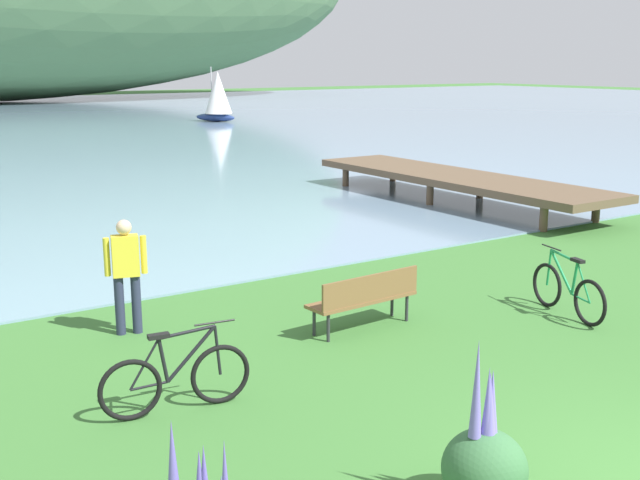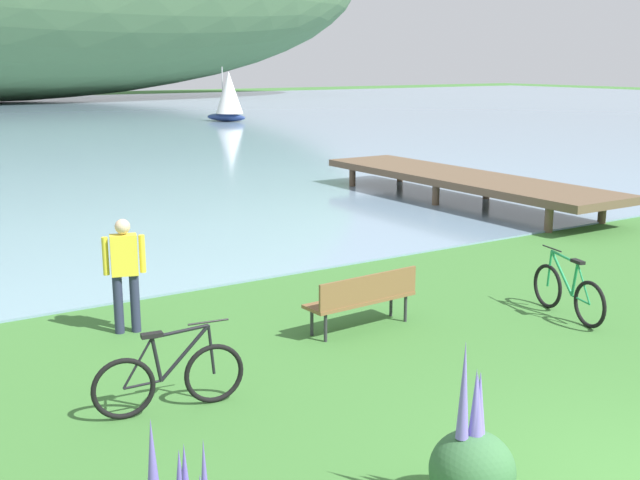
% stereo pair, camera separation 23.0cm
% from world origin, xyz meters
% --- Properties ---
extents(park_bench_near_camera, '(1.82, 0.58, 0.88)m').
position_xyz_m(park_bench_near_camera, '(0.35, 5.39, 0.52)').
color(park_bench_near_camera, brown).
rests_on(park_bench_near_camera, ground).
extents(bicycle_leaning_near_bench, '(0.45, 1.74, 1.01)m').
position_xyz_m(bicycle_leaning_near_bench, '(3.39, 4.15, 0.40)').
color(bicycle_leaning_near_bench, black).
rests_on(bicycle_leaning_near_bench, ground).
extents(bicycle_beside_path, '(1.76, 0.31, 1.01)m').
position_xyz_m(bicycle_beside_path, '(-3.15, 4.32, 0.40)').
color(bicycle_beside_path, black).
rests_on(bicycle_beside_path, ground).
extents(person_at_shoreline, '(0.59, 0.32, 1.71)m').
position_xyz_m(person_at_shoreline, '(-2.65, 7.18, 0.98)').
color(person_at_shoreline, '#282D47').
rests_on(person_at_shoreline, ground).
extents(echium_bush_far_cluster, '(0.77, 0.77, 1.60)m').
position_xyz_m(echium_bush_far_cluster, '(-1.66, 0.96, 0.42)').
color(echium_bush_far_cluster, '#386B3D').
rests_on(echium_bush_far_cluster, ground).
extents(sailboat_nearest_to_shore, '(2.41, 3.03, 3.51)m').
position_xyz_m(sailboat_nearest_to_shore, '(17.00, 43.45, 1.69)').
color(sailboat_nearest_to_shore, navy).
rests_on(sailboat_nearest_to_shore, bay_water).
extents(pier_dock, '(2.40, 10.00, 0.80)m').
position_xyz_m(pier_dock, '(9.00, 12.63, 0.69)').
color(pier_dock, brown).
rests_on(pier_dock, ground).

